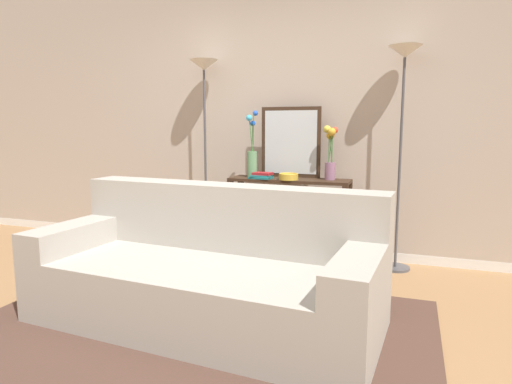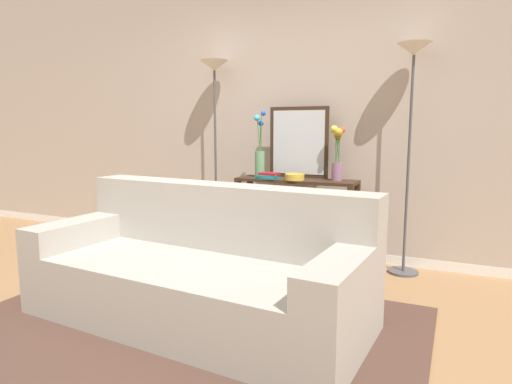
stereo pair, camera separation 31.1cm
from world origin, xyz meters
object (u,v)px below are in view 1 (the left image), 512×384
object	(u,v)px
vase_short_flowers	(330,153)
wall_mirror	(291,142)
console_table	(289,206)
book_row_under_console	(257,252)
book_stack	(262,176)
couch	(208,275)
floor_lamp_left	(204,103)
vase_tall_flowers	(252,156)
fruit_bowl	(288,176)
floor_lamp_right	(403,96)

from	to	relation	value
vase_short_flowers	wall_mirror	bearing A→B (deg)	166.40
console_table	book_row_under_console	xyz separation A→B (m)	(-0.32, -0.00, -0.49)
book_stack	couch	bearing A→B (deg)	-86.34
floor_lamp_left	vase_short_flowers	xyz separation A→B (m)	(1.29, -0.06, -0.48)
console_table	vase_short_flowers	bearing A→B (deg)	5.03
vase_tall_flowers	couch	bearing A→B (deg)	-81.45
wall_mirror	book_stack	world-z (taller)	wall_mirror
book_row_under_console	book_stack	bearing A→B (deg)	-48.68
vase_short_flowers	book_stack	size ratio (longest dim) A/B	2.34
fruit_bowl	book_row_under_console	size ratio (longest dim) A/B	0.61
console_table	vase_short_flowers	xyz separation A→B (m)	(0.38, 0.03, 0.51)
book_stack	book_row_under_console	distance (m)	0.78
floor_lamp_left	fruit_bowl	bearing A→B (deg)	-11.02
couch	wall_mirror	world-z (taller)	wall_mirror
floor_lamp_left	book_stack	world-z (taller)	floor_lamp_left
vase_tall_flowers	vase_short_flowers	bearing A→B (deg)	1.93
console_table	vase_short_flowers	world-z (taller)	vase_short_flowers
vase_short_flowers	book_row_under_console	world-z (taller)	vase_short_flowers
couch	vase_tall_flowers	bearing A→B (deg)	98.55
vase_tall_flowers	fruit_bowl	bearing A→B (deg)	-14.23
console_table	book_row_under_console	bearing A→B (deg)	-180.00
vase_short_flowers	floor_lamp_right	bearing A→B (deg)	5.28
console_table	vase_tall_flowers	world-z (taller)	vase_tall_flowers
console_table	vase_tall_flowers	bearing A→B (deg)	178.83
console_table	wall_mirror	bearing A→B (deg)	101.16
floor_lamp_right	couch	bearing A→B (deg)	-126.40
floor_lamp_left	vase_tall_flowers	xyz separation A→B (m)	(0.54, -0.08, -0.52)
vase_tall_flowers	book_row_under_console	world-z (taller)	vase_tall_flowers
vase_short_flowers	book_stack	xyz separation A→B (m)	(-0.62, -0.12, -0.22)
couch	book_row_under_console	bearing A→B (deg)	96.47
floor_lamp_left	book_row_under_console	bearing A→B (deg)	-8.56
floor_lamp_left	book_stack	xyz separation A→B (m)	(0.67, -0.18, -0.70)
book_stack	book_row_under_console	size ratio (longest dim) A/B	0.72
floor_lamp_right	book_stack	size ratio (longest dim) A/B	9.28
vase_tall_flowers	book_row_under_console	size ratio (longest dim) A/B	2.17
book_row_under_console	floor_lamp_left	bearing A→B (deg)	171.44
floor_lamp_right	vase_short_flowers	xyz separation A→B (m)	(-0.61, -0.06, -0.49)
couch	wall_mirror	xyz separation A→B (m)	(0.13, 1.58, 0.83)
floor_lamp_left	wall_mirror	distance (m)	0.97
vase_tall_flowers	book_row_under_console	bearing A→B (deg)	-7.96
couch	vase_tall_flowers	world-z (taller)	vase_tall_flowers
console_table	book_stack	size ratio (longest dim) A/B	5.37
vase_tall_flowers	book_stack	size ratio (longest dim) A/B	3.00
wall_mirror	vase_tall_flowers	distance (m)	0.39
floor_lamp_right	fruit_bowl	xyz separation A→B (m)	(-0.96, -0.18, -0.71)
couch	floor_lamp_left	bearing A→B (deg)	116.13
vase_short_flowers	fruit_bowl	distance (m)	0.44
book_stack	vase_short_flowers	bearing A→B (deg)	11.08
floor_lamp_left	book_row_under_console	xyz separation A→B (m)	(0.59, -0.09, -1.47)
console_table	vase_tall_flowers	xyz separation A→B (m)	(-0.38, 0.01, 0.47)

